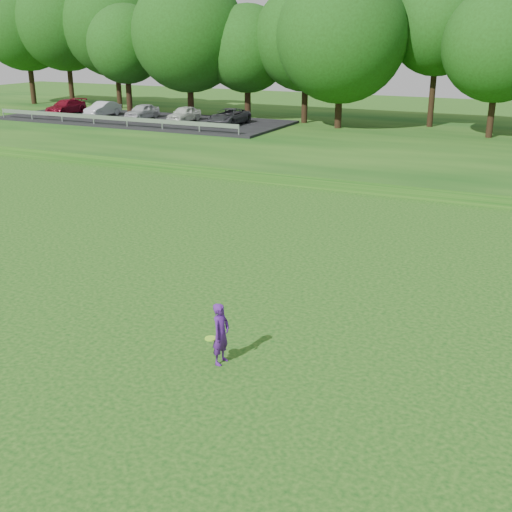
% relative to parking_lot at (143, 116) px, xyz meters
% --- Properties ---
extents(ground, '(140.00, 140.00, 0.00)m').
position_rel_parking_lot_xyz_m(ground, '(23.78, -32.81, -1.03)').
color(ground, '#0C4110').
rests_on(ground, ground).
extents(berm, '(130.00, 30.00, 0.60)m').
position_rel_parking_lot_xyz_m(berm, '(23.78, 1.19, -0.73)').
color(berm, '#0C4110').
rests_on(berm, ground).
extents(walking_path, '(130.00, 1.60, 0.04)m').
position_rel_parking_lot_xyz_m(walking_path, '(23.78, -12.81, -1.01)').
color(walking_path, gray).
rests_on(walking_path, ground).
extents(treeline, '(104.00, 7.00, 15.00)m').
position_rel_parking_lot_xyz_m(treeline, '(23.78, 5.19, 7.07)').
color(treeline, '#1A410F').
rests_on(treeline, berm).
extents(parking_lot, '(24.00, 9.00, 1.38)m').
position_rel_parking_lot_xyz_m(parking_lot, '(0.00, 0.00, 0.00)').
color(parking_lot, black).
rests_on(parking_lot, berm).
extents(woman, '(0.53, 0.57, 1.53)m').
position_rel_parking_lot_xyz_m(woman, '(24.51, -31.76, -0.27)').
color(woman, '#501C7F').
rests_on(woman, ground).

